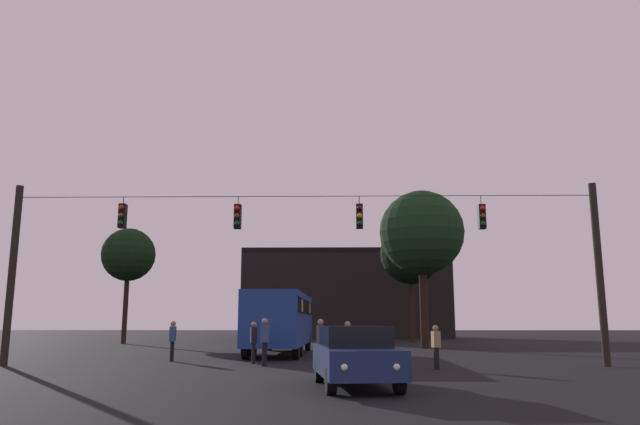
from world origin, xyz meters
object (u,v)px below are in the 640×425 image
Objects in this scene: pedestrian_crossing_center at (321,339)px; pedestrian_crossing_right at (173,338)px; city_bus at (281,317)px; pedestrian_crossing_left at (265,339)px; car_near_right at (355,355)px; tree_right_far at (411,254)px; tree_behind_building at (422,233)px; pedestrian_near_bus at (348,341)px; pedestrian_trailing at (254,340)px; tree_left_silhouette at (128,255)px; pedestrian_far_side at (436,345)px.

pedestrian_crossing_center is 1.04× the size of pedestrian_crossing_right.
pedestrian_crossing_left is (0.06, -8.16, -0.87)m from city_bus.
city_bus is 6.30× the size of pedestrian_crossing_left.
car_near_right is 7.00m from pedestrian_crossing_center.
tree_right_far reaches higher than city_bus.
car_near_right is at bearing -100.04° from tree_right_far.
city_bus is 11.96m from tree_behind_building.
pedestrian_crossing_center reaches higher than pedestrian_crossing_right.
pedestrian_near_bus reaches higher than pedestrian_trailing.
tree_left_silhouette is (-8.76, 19.45, 5.66)m from pedestrian_crossing_right.
pedestrian_crossing_center is 6.85m from pedestrian_crossing_right.
city_bus reaches higher than pedestrian_trailing.
pedestrian_trailing is at bearing -20.37° from pedestrian_crossing_right.
tree_left_silhouette is (-14.99, 22.29, 5.61)m from pedestrian_crossing_center.
pedestrian_crossing_right is at bearing -126.04° from city_bus.
pedestrian_crossing_left is 18.13m from tree_behind_building.
pedestrian_trailing is (-2.67, 1.51, -0.07)m from pedestrian_crossing_center.
tree_left_silhouette is at bearing 129.15° from pedestrian_far_side.
pedestrian_crossing_right is at bearing 126.54° from car_near_right.
pedestrian_crossing_center is at bearing -24.47° from pedestrian_crossing_right.
tree_left_silhouette is at bearing -166.77° from tree_right_far.
city_bus is 6.73× the size of pedestrian_near_bus.
pedestrian_crossing_center is at bearing 164.78° from pedestrian_far_side.
tree_right_far is at bearing 61.60° from pedestrian_crossing_right.
pedestrian_trailing is (-3.67, 8.44, 0.12)m from car_near_right.
pedestrian_far_side is at bearing -15.22° from pedestrian_crossing_center.
pedestrian_trailing is 24.82m from tree_left_silhouette.
pedestrian_crossing_center is 29.06m from tree_right_far.
pedestrian_trailing is (-0.57, 1.22, -0.09)m from pedestrian_crossing_left.
tree_behind_building is at bearing 44.85° from pedestrian_crossing_right.
pedestrian_near_bus is at bearing 162.37° from pedestrian_far_side.
pedestrian_crossing_right is 22.07m from tree_left_silhouette.
car_near_right is at bearing -117.65° from pedestrian_far_side.
pedestrian_far_side is at bearing -97.44° from tree_behind_building.
pedestrian_trailing reaches higher than car_near_right.
pedestrian_crossing_right is (-6.23, 2.84, -0.04)m from pedestrian_crossing_center.
tree_behind_building is 12.33m from tree_right_far.
pedestrian_far_side is at bearing -17.63° from pedestrian_near_bus.
pedestrian_trailing is at bearing -94.25° from city_bus.
pedestrian_near_bus is at bearing -7.76° from pedestrian_crossing_left.
pedestrian_crossing_left is 1.02× the size of pedestrian_crossing_center.
pedestrian_crossing_right is (-4.08, -5.61, -0.93)m from city_bus.
pedestrian_far_side is at bearing -12.76° from pedestrian_crossing_left.
tree_left_silhouette is 22.70m from tree_right_far.
tree_behind_building reaches higher than city_bus.
car_near_right is 2.60× the size of pedestrian_crossing_center.
pedestrian_near_bus reaches higher than pedestrian_far_side.
pedestrian_crossing_right is 28.72m from tree_right_far.
pedestrian_trailing is 0.17× the size of tree_right_far.
pedestrian_crossing_left is 0.18× the size of tree_right_far.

